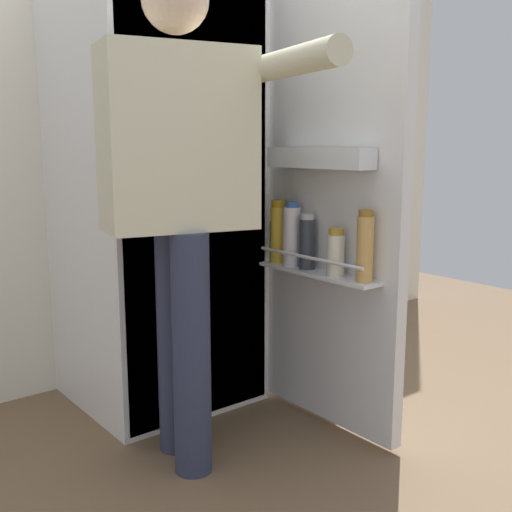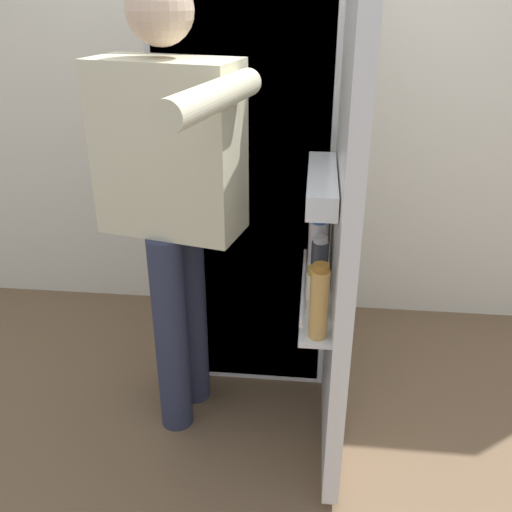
{
  "view_description": "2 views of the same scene",
  "coord_description": "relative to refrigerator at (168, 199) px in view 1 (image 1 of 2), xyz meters",
  "views": [
    {
      "loc": [
        -1.21,
        -1.59,
        1.04
      ],
      "look_at": [
        -0.0,
        -0.08,
        0.69
      ],
      "focal_mm": 42.9,
      "sensor_mm": 36.0,
      "label": 1
    },
    {
      "loc": [
        0.25,
        -1.67,
        1.53
      ],
      "look_at": [
        0.08,
        -0.08,
        0.75
      ],
      "focal_mm": 39.23,
      "sensor_mm": 36.0,
      "label": 2
    }
  ],
  "objects": [
    {
      "name": "kitchen_wall",
      "position": [
        -0.03,
        0.43,
        0.44
      ],
      "size": [
        4.4,
        0.1,
        2.53
      ],
      "primitive_type": "cube",
      "color": "silver",
      "rests_on": "ground_plane"
    },
    {
      "name": "ground_plane",
      "position": [
        -0.03,
        -0.52,
        -0.83
      ],
      "size": [
        5.86,
        5.86,
        0.0
      ],
      "primitive_type": "plane",
      "color": "brown"
    },
    {
      "name": "person",
      "position": [
        -0.23,
        -0.48,
        0.11
      ],
      "size": [
        0.55,
        0.81,
        1.56
      ],
      "color": "#2D334C",
      "rests_on": "ground_plane"
    },
    {
      "name": "refrigerator",
      "position": [
        0.0,
        0.0,
        0.0
      ],
      "size": [
        0.71,
        1.29,
        1.66
      ],
      "color": "white",
      "rests_on": "ground_plane"
    }
  ]
}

